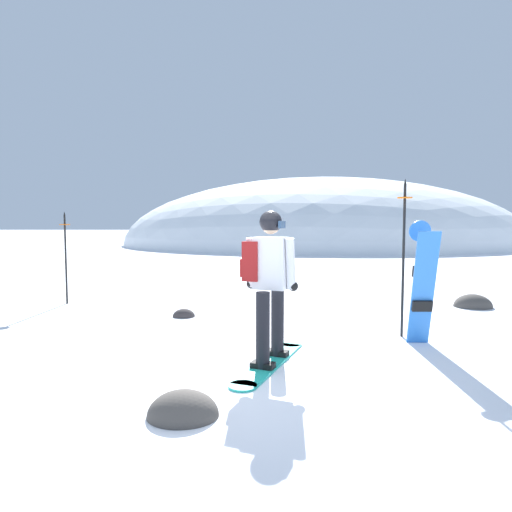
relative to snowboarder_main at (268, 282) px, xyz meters
name	(u,v)px	position (x,y,z in m)	size (l,w,h in m)	color
ground_plane	(233,372)	(-0.37, -0.30, -0.92)	(300.00, 300.00, 0.00)	white
ridge_peak_main	(319,244)	(4.38, 31.41, -0.92)	(31.78, 28.60, 10.74)	white
snowboarder_main	(268,282)	(0.00, 0.00, 0.00)	(0.83, 1.74, 1.71)	#23B7A3
spare_snowboard	(423,282)	(1.98, 0.76, -0.10)	(0.28, 0.41, 1.62)	blue
piste_marker_near	(66,251)	(-3.98, 3.60, 0.13)	(0.20, 0.20, 1.83)	black
piste_marker_far	(404,248)	(1.88, 1.22, 0.32)	(0.20, 0.20, 2.19)	black
rock_dark	(183,416)	(-0.69, -1.37, -0.92)	(0.59, 0.50, 0.41)	#4C4742
rock_mid	(184,317)	(-1.43, 2.44, -0.92)	(0.38, 0.32, 0.27)	#383333
rock_small	(473,307)	(3.92, 3.45, -0.92)	(0.71, 0.60, 0.49)	#4C4742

